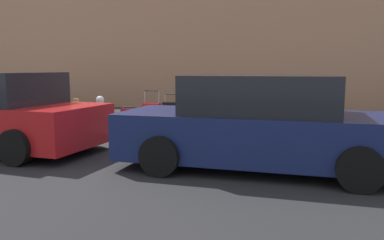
# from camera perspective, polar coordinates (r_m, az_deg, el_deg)

# --- Properties ---
(ground_plane) EXTENTS (40.00, 40.00, 0.00)m
(ground_plane) POSITION_cam_1_polar(r_m,az_deg,el_deg) (9.52, -11.81, -2.72)
(ground_plane) COLOR black
(sidewalk_curb) EXTENTS (18.00, 5.00, 0.14)m
(sidewalk_curb) POSITION_cam_1_polar(r_m,az_deg,el_deg) (11.73, -5.96, -0.32)
(sidewalk_curb) COLOR gray
(sidewalk_curb) RESTS_ON ground_plane
(suitcase_olive_0) EXTENTS (0.39, 0.21, 0.89)m
(suitcase_olive_0) POSITION_cam_1_polar(r_m,az_deg,el_deg) (9.04, 8.89, -0.41)
(suitcase_olive_0) COLOR #59601E
(suitcase_olive_0) RESTS_ON sidewalk_curb
(suitcase_navy_1) EXTENTS (0.39, 0.21, 1.05)m
(suitcase_navy_1) POSITION_cam_1_polar(r_m,az_deg,el_deg) (9.23, 5.87, 0.31)
(suitcase_navy_1) COLOR navy
(suitcase_navy_1) RESTS_ON sidewalk_curb
(suitcase_teal_2) EXTENTS (0.38, 0.23, 0.92)m
(suitcase_teal_2) POSITION_cam_1_polar(r_m,az_deg,el_deg) (9.33, 2.78, 0.13)
(suitcase_teal_2) COLOR #0F606B
(suitcase_teal_2) RESTS_ON sidewalk_curb
(suitcase_silver_3) EXTENTS (0.36, 0.21, 0.87)m
(suitcase_silver_3) POSITION_cam_1_polar(r_m,az_deg,el_deg) (9.39, -0.20, 0.07)
(suitcase_silver_3) COLOR #9EA0A8
(suitcase_silver_3) RESTS_ON sidewalk_curb
(suitcase_black_4) EXTENTS (0.43, 0.23, 0.93)m
(suitcase_black_4) POSITION_cam_1_polar(r_m,az_deg,el_deg) (9.59, -3.01, 0.51)
(suitcase_black_4) COLOR black
(suitcase_black_4) RESTS_ON sidewalk_curb
(suitcase_red_5) EXTENTS (0.45, 0.24, 1.00)m
(suitcase_red_5) POSITION_cam_1_polar(r_m,az_deg,el_deg) (9.85, -5.92, 0.56)
(suitcase_red_5) COLOR red
(suitcase_red_5) RESTS_ON sidewalk_curb
(suitcase_maroon_6) EXTENTS (0.45, 0.20, 0.57)m
(suitcase_maroon_6) POSITION_cam_1_polar(r_m,az_deg,el_deg) (10.02, -9.07, 0.18)
(suitcase_maroon_6) COLOR maroon
(suitcase_maroon_6) RESTS_ON sidewalk_curb
(fire_hydrant) EXTENTS (0.39, 0.21, 0.83)m
(fire_hydrant) POSITION_cam_1_polar(r_m,az_deg,el_deg) (10.42, -13.33, 1.31)
(fire_hydrant) COLOR #99999E
(fire_hydrant) RESTS_ON sidewalk_curb
(bollard_post) EXTENTS (0.14, 0.14, 0.75)m
(bollard_post) POSITION_cam_1_polar(r_m,az_deg,el_deg) (10.63, -16.64, 1.00)
(bollard_post) COLOR brown
(bollard_post) RESTS_ON sidewalk_curb
(parked_car_navy_0) EXTENTS (4.70, 2.05, 1.57)m
(parked_car_navy_0) POSITION_cam_1_polar(r_m,az_deg,el_deg) (6.54, 10.02, -0.79)
(parked_car_navy_0) COLOR #141E4C
(parked_car_navy_0) RESTS_ON ground_plane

